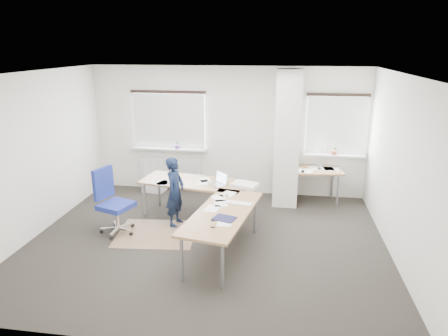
# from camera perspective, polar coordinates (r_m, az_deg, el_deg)

# --- Properties ---
(ground) EXTENTS (6.00, 6.00, 0.00)m
(ground) POSITION_cam_1_polar(r_m,az_deg,el_deg) (6.92, -2.53, -10.47)
(ground) COLOR #292421
(ground) RESTS_ON ground
(room_shell) EXTENTS (6.04, 5.04, 2.82)m
(room_shell) POSITION_cam_1_polar(r_m,az_deg,el_deg) (6.71, -0.45, 4.57)
(room_shell) COLOR silver
(room_shell) RESTS_ON ground
(floor_mat) EXTENTS (1.47, 1.28, 0.01)m
(floor_mat) POSITION_cam_1_polar(r_m,az_deg,el_deg) (7.29, -9.63, -9.20)
(floor_mat) COLOR #88674A
(floor_mat) RESTS_ON ground
(white_crate) EXTENTS (0.53, 0.41, 0.28)m
(white_crate) POSITION_cam_1_polar(r_m,az_deg,el_deg) (9.27, -9.91, -2.45)
(white_crate) COLOR white
(white_crate) RESTS_ON ground
(desk_main) EXTENTS (2.40, 2.98, 0.96)m
(desk_main) POSITION_cam_1_polar(r_m,az_deg,el_deg) (6.92, -2.05, -4.18)
(desk_main) COLOR brown
(desk_main) RESTS_ON ground
(desk_side) EXTENTS (1.47, 0.86, 1.22)m
(desk_side) POSITION_cam_1_polar(r_m,az_deg,el_deg) (8.55, 11.82, -0.39)
(desk_side) COLOR brown
(desk_side) RESTS_ON ground
(task_chair) EXTENTS (0.67, 0.65, 1.17)m
(task_chair) POSITION_cam_1_polar(r_m,az_deg,el_deg) (7.37, -15.30, -6.50)
(task_chair) COLOR navy
(task_chair) RESTS_ON ground
(person) EXTENTS (0.39, 0.52, 1.29)m
(person) POSITION_cam_1_polar(r_m,az_deg,el_deg) (7.35, -6.99, -3.39)
(person) COLOR black
(person) RESTS_ON ground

